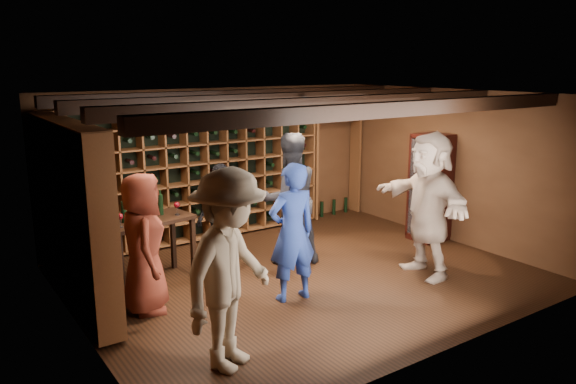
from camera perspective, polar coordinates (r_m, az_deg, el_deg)
ground at (r=7.91m, az=1.67°, el=-8.54°), size 6.00×6.00×0.00m
room_shell at (r=7.42m, az=1.56°, el=9.25°), size 6.00×6.00×6.00m
wine_rack_back at (r=9.28m, az=-9.43°, el=1.92°), size 4.65×0.30×2.20m
wine_rack_left at (r=7.16m, az=-21.10°, el=-2.09°), size 0.30×2.65×2.20m
crate_shelf at (r=10.75m, az=4.87°, el=5.81°), size 1.20×0.32×2.07m
display_cabinet at (r=9.58m, az=14.24°, el=0.24°), size 0.55×0.50×1.75m
man_blue_shirt at (r=6.91m, az=0.43°, el=-4.13°), size 0.67×0.48×1.74m
man_grey_suit at (r=8.18m, az=0.11°, el=-0.70°), size 1.09×0.94×1.94m
guest_red_floral at (r=6.80m, az=-14.49°, el=-5.11°), size 0.74×0.94×1.68m
guest_woman_black at (r=8.01m, az=-6.58°, el=-2.53°), size 0.96×0.55×1.54m
guest_khaki at (r=5.38m, az=-5.95°, el=-7.95°), size 1.47×1.26×1.97m
guest_beige at (r=7.92m, az=14.07°, el=-1.25°), size 0.94×1.95×2.02m
tasting_table at (r=7.67m, az=-14.11°, el=-3.43°), size 1.27×0.79×1.17m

